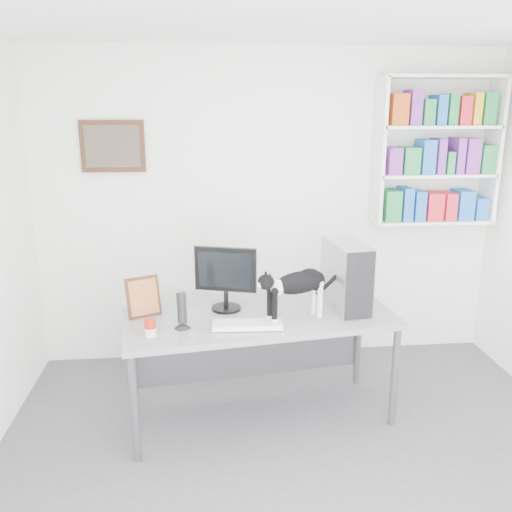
% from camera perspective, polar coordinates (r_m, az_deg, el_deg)
% --- Properties ---
extents(room, '(4.01, 4.01, 2.70)m').
position_cam_1_polar(room, '(2.82, 6.40, -2.43)').
color(room, '#545459').
rests_on(room, ground).
extents(bookshelf, '(1.03, 0.28, 1.24)m').
position_cam_1_polar(bookshelf, '(4.90, 18.47, 10.43)').
color(bookshelf, white).
rests_on(bookshelf, room).
extents(wall_art, '(0.52, 0.04, 0.42)m').
position_cam_1_polar(wall_art, '(4.66, -14.85, 11.10)').
color(wall_art, '#402714').
rests_on(wall_art, room).
extents(desk, '(1.98, 0.99, 0.79)m').
position_cam_1_polar(desk, '(3.98, 0.47, -11.69)').
color(desk, gray).
rests_on(desk, room).
extents(monitor, '(0.49, 0.33, 0.48)m').
position_cam_1_polar(monitor, '(3.88, -3.20, -2.35)').
color(monitor, black).
rests_on(monitor, desk).
extents(keyboard, '(0.47, 0.20, 0.04)m').
position_cam_1_polar(keyboard, '(3.64, -0.91, -7.23)').
color(keyboard, white).
rests_on(keyboard, desk).
extents(pc_tower, '(0.28, 0.51, 0.49)m').
position_cam_1_polar(pc_tower, '(3.96, 9.46, -2.06)').
color(pc_tower, '#A8A8AC').
rests_on(pc_tower, desk).
extents(speaker, '(0.13, 0.13, 0.26)m').
position_cam_1_polar(speaker, '(3.61, -7.82, -5.66)').
color(speaker, black).
rests_on(speaker, desk).
extents(leaning_print, '(0.25, 0.18, 0.29)m').
position_cam_1_polar(leaning_print, '(3.87, -11.79, -4.14)').
color(leaning_print, '#402714').
rests_on(leaning_print, desk).
extents(soup_can, '(0.08, 0.08, 0.11)m').
position_cam_1_polar(soup_can, '(3.56, -11.08, -7.45)').
color(soup_can, '#AD1F0E').
rests_on(soup_can, desk).
extents(cat, '(0.60, 0.37, 0.36)m').
position_cam_1_polar(cat, '(3.71, 4.35, -4.14)').
color(cat, black).
rests_on(cat, desk).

